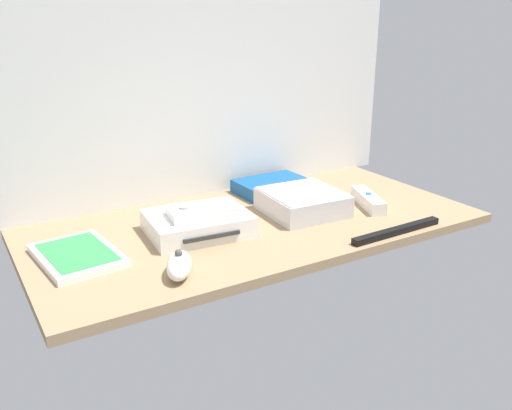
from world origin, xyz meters
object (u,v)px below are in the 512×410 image
Objects in this scene: mini_computer at (303,202)px; remote_wand at (368,200)px; sensor_bar at (397,231)px; game_console at (198,223)px; network_router at (272,186)px; game_case at (77,255)px; remote_nunchuk at (179,265)px; remote_classic_pad at (203,211)px.

remote_wand is at bearing -14.81° from mini_computer.
game_console is at bearing 147.02° from sensor_bar.
game_case is at bearing -165.33° from network_router.
network_router is 1.68× the size of remote_nunchuk.
remote_nunchuk reaches higher than remote_wand.
network_router is 1.21× the size of remote_wand.
game_console is 1.25× the size of mini_computer.
game_case is 21.59cm from remote_nunchuk.
mini_computer is 0.75× the size of sensor_bar.
remote_nunchuk is at bearing -120.45° from remote_classic_pad.
remote_nunchuk is (-54.16, -10.88, 0.53)cm from remote_wand.
mini_computer is 1.17× the size of remote_classic_pad.
sensor_bar is (9.64, -20.95, -1.94)cm from mini_computer.
game_console reaches higher than network_router.
remote_classic_pad is at bearing -150.16° from network_router.
remote_wand is 0.98× the size of remote_classic_pad.
network_router is at bearing 82.84° from mini_computer.
mini_computer reaches higher than game_case.
mini_computer is 51.73cm from game_case.
game_console is 3.56cm from remote_classic_pad.
game_case is 26.41cm from remote_classic_pad.
network_router is 25.46cm from remote_wand.
mini_computer is at bearing -173.70° from remote_wand.
sensor_bar is (47.38, -5.73, -1.34)cm from remote_nunchuk.
game_console reaches higher than remote_wand.
game_case is at bearing -163.57° from remote_wand.
remote_classic_pad is 41.29cm from sensor_bar.
remote_nunchuk is at bearing 171.87° from sensor_bar.
remote_nunchuk is (-37.75, -15.22, -0.60)cm from mini_computer.
game_console reaches higher than game_case.
game_case is 68.33cm from remote_wand.
game_case is at bearing 178.64° from mini_computer.
mini_computer is 0.98× the size of network_router.
network_router is at bearing 100.09° from sensor_bar.
remote_classic_pad is at bearing 79.47° from remote_nunchuk.
network_router reaches higher than sensor_bar.
game_console is 20.09cm from remote_nunchuk.
mini_computer is at bearing 2.62° from game_console.
network_router is at bearing 33.94° from game_console.
remote_nunchuk is at bearing -55.48° from game_case.
network_router and remote_wand have the same top height.
game_case is 1.86× the size of remote_nunchuk.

